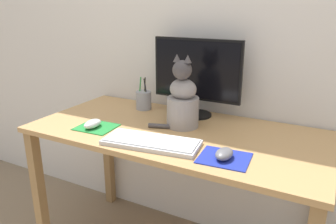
# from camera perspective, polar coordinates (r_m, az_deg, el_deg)

# --- Properties ---
(wall_back) EXTENTS (7.00, 0.04, 2.50)m
(wall_back) POSITION_cam_1_polar(r_m,az_deg,el_deg) (1.78, 6.88, 15.77)
(wall_back) COLOR silver
(wall_back) RESTS_ON ground_plane
(desk) EXTENTS (1.39, 0.66, 0.76)m
(desk) POSITION_cam_1_polar(r_m,az_deg,el_deg) (1.60, 1.32, -6.54)
(desk) COLOR tan
(desk) RESTS_ON ground_plane
(monitor) EXTENTS (0.48, 0.17, 0.41)m
(monitor) POSITION_cam_1_polar(r_m,az_deg,el_deg) (1.70, 5.08, 6.52)
(monitor) COLOR black
(monitor) RESTS_ON desk
(keyboard) EXTENTS (0.43, 0.22, 0.02)m
(keyboard) POSITION_cam_1_polar(r_m,az_deg,el_deg) (1.39, -2.94, -5.23)
(keyboard) COLOR silver
(keyboard) RESTS_ON desk
(mousepad_left) EXTENTS (0.19, 0.17, 0.00)m
(mousepad_left) POSITION_cam_1_polar(r_m,az_deg,el_deg) (1.62, -12.34, -2.58)
(mousepad_left) COLOR #238438
(mousepad_left) RESTS_ON desk
(mousepad_right) EXTENTS (0.20, 0.18, 0.00)m
(mousepad_right) POSITION_cam_1_polar(r_m,az_deg,el_deg) (1.29, 9.78, -7.91)
(mousepad_right) COLOR #1E2D9E
(mousepad_right) RESTS_ON desk
(computer_mouse_left) EXTENTS (0.06, 0.10, 0.04)m
(computer_mouse_left) POSITION_cam_1_polar(r_m,az_deg,el_deg) (1.60, -13.00, -2.00)
(computer_mouse_left) COLOR white
(computer_mouse_left) RESTS_ON mousepad_left
(computer_mouse_right) EXTENTS (0.06, 0.10, 0.04)m
(computer_mouse_right) POSITION_cam_1_polar(r_m,az_deg,el_deg) (1.28, 9.76, -7.18)
(computer_mouse_right) COLOR slate
(computer_mouse_right) RESTS_ON mousepad_right
(cat) EXTENTS (0.22, 0.18, 0.35)m
(cat) POSITION_cam_1_polar(r_m,az_deg,el_deg) (1.56, 2.54, 1.99)
(cat) COLOR gray
(cat) RESTS_ON desk
(pen_cup) EXTENTS (0.09, 0.09, 0.18)m
(pen_cup) POSITION_cam_1_polar(r_m,az_deg,el_deg) (1.85, -4.26, 2.11)
(pen_cup) COLOR #99999E
(pen_cup) RESTS_ON desk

